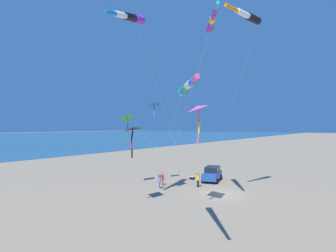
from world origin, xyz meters
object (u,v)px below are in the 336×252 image
kite_windsock_green_low_center (131,17)px  kite_delta_long_streamer_right (154,105)px  person_child_green_jacket (163,178)px  kite_windsock_small_distant (248,16)px  kite_delta_rainbow_low_near (133,130)px  parked_car (212,174)px  person_adult_flyer (160,180)px  kite_delta_white_trailing (127,118)px  kite_delta_black_fish_shape (197,109)px  cooler_box (192,178)px  person_child_grey_jacket (198,178)px  kite_windsock_teal_far_right (212,21)px  kite_windsock_blue_topmost (186,88)px

kite_windsock_green_low_center → kite_delta_long_streamer_right: (4.17, -8.52, -7.22)m
person_child_green_jacket → kite_windsock_green_low_center: kite_windsock_green_low_center is taller
kite_windsock_small_distant → kite_delta_rainbow_low_near: bearing=49.1°
parked_car → kite_delta_long_streamer_right: (5.07, 5.63, 8.73)m
person_adult_flyer → person_child_green_jacket: size_ratio=1.16×
kite_delta_white_trailing → kite_delta_black_fish_shape: (-11.30, 3.02, 0.50)m
kite_delta_black_fish_shape → kite_delta_rainbow_low_near: (5.20, 2.50, -1.79)m
parked_car → cooler_box: bearing=13.9°
kite_delta_rainbow_low_near → cooler_box: bearing=-81.5°
person_child_grey_jacket → kite_windsock_teal_far_right: size_ratio=0.11×
kite_delta_rainbow_low_near → kite_windsock_blue_topmost: bearing=152.0°
cooler_box → kite_delta_long_streamer_right: (2.45, 4.98, 9.47)m
kite_delta_long_streamer_right → kite_delta_black_fish_shape: kite_delta_long_streamer_right is taller
cooler_box → kite_windsock_blue_topmost: (-10.52, 18.10, 9.10)m
kite_windsock_green_low_center → kite_delta_white_trailing: 11.89m
cooler_box → kite_windsock_teal_far_right: kite_windsock_teal_far_right is taller
person_child_grey_jacket → kite_windsock_blue_topmost: 18.35m
person_child_grey_jacket → kite_delta_long_streamer_right: size_ratio=0.18×
kite_windsock_blue_topmost → kite_delta_black_fish_shape: kite_windsock_blue_topmost is taller
parked_car → kite_windsock_small_distant: (-6.82, 5.69, 16.97)m
person_adult_flyer → kite_windsock_small_distant: size_ratio=0.09×
parked_car → kite_windsock_teal_far_right: size_ratio=0.27×
parked_car → kite_windsock_blue_topmost: 21.99m
kite_delta_long_streamer_right → kite_windsock_small_distant: (-11.89, 0.06, 8.24)m
cooler_box → kite_delta_black_fish_shape: bearing=123.1°
kite_delta_long_streamer_right → kite_delta_rainbow_low_near: kite_delta_long_streamer_right is taller
kite_windsock_green_low_center → kite_delta_rainbow_low_near: bearing=165.2°
parked_car → kite_windsock_teal_far_right: (-5.08, 9.94, 15.56)m
parked_car → kite_windsock_green_low_center: bearing=86.4°
kite_windsock_blue_topmost → kite_windsock_teal_far_right: size_ratio=0.79×
kite_windsock_blue_topmost → kite_windsock_teal_far_right: (2.82, -8.81, 7.20)m
cooler_box → kite_delta_white_trailing: (4.06, 8.07, 7.84)m
kite_delta_black_fish_shape → person_child_grey_jacket: bearing=-60.3°
person_adult_flyer → person_child_green_jacket: (0.77, -1.59, -0.13)m
cooler_box → kite_windsock_small_distant: (-9.44, 5.04, 17.71)m
kite_windsock_small_distant → person_child_green_jacket: bearing=0.9°
kite_windsock_small_distant → kite_windsock_teal_far_right: size_ratio=1.08×
kite_windsock_green_low_center → kite_windsock_small_distant: (-7.72, -8.46, 1.02)m
person_adult_flyer → kite_delta_rainbow_low_near: 9.23m
person_child_grey_jacket → kite_delta_rainbow_low_near: 11.57m
person_child_green_jacket → kite_windsock_green_low_center: 18.30m
kite_windsock_blue_topmost → person_adult_flyer: bearing=-46.6°
cooler_box → kite_windsock_green_low_center: size_ratio=0.04×
kite_windsock_teal_far_right → kite_delta_long_streamer_right: bearing=-23.0°
cooler_box → kite_windsock_blue_topmost: 22.83m
kite_windsock_small_distant → kite_delta_rainbow_low_near: (7.40, 8.55, -11.15)m
kite_windsock_blue_topmost → kite_delta_rainbow_low_near: kite_windsock_blue_topmost is taller
parked_car → kite_delta_black_fish_shape: bearing=111.5°
kite_windsock_small_distant → kite_windsock_green_low_center: bearing=47.6°
person_child_green_jacket → kite_windsock_teal_far_right: kite_windsock_teal_far_right is taller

